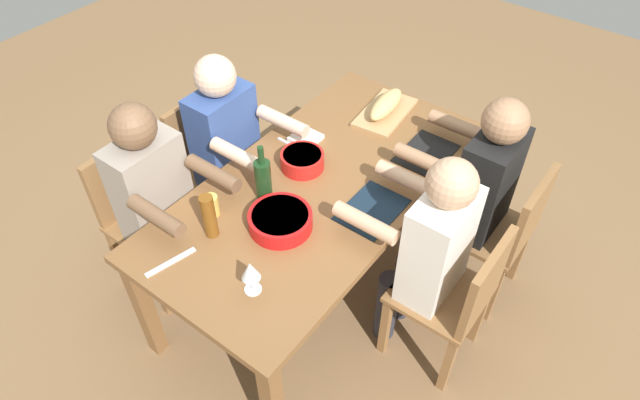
{
  "coord_description": "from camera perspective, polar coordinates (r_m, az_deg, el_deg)",
  "views": [
    {
      "loc": [
        -1.55,
        -1.17,
        2.54
      ],
      "look_at": [
        0.0,
        0.0,
        0.63
      ],
      "focal_mm": 31.02,
      "sensor_mm": 36.0,
      "label": 1
    }
  ],
  "objects": [
    {
      "name": "ground_plane",
      "position": [
        3.2,
        0.0,
        -8.06
      ],
      "size": [
        8.0,
        8.0,
        0.0
      ],
      "primitive_type": "plane",
      "color": "brown"
    },
    {
      "name": "dining_table",
      "position": [
        2.71,
        0.0,
        0.42
      ],
      "size": [
        1.82,
        0.91,
        0.74
      ],
      "color": "brown",
      "rests_on": "ground_plane"
    },
    {
      "name": "chair_near_center",
      "position": [
        2.61,
        14.0,
        -9.55
      ],
      "size": [
        0.4,
        0.4,
        0.85
      ],
      "color": "olive",
      "rests_on": "ground_plane"
    },
    {
      "name": "diner_near_center",
      "position": [
        2.48,
        11.1,
        -4.68
      ],
      "size": [
        0.41,
        0.53,
        1.2
      ],
      "color": "#2D2D38",
      "rests_on": "ground_plane"
    },
    {
      "name": "chair_far_center",
      "position": [
        3.23,
        -11.13,
        3.98
      ],
      "size": [
        0.4,
        0.4,
        0.85
      ],
      "color": "olive",
      "rests_on": "ground_plane"
    },
    {
      "name": "diner_far_center",
      "position": [
        2.99,
        -9.21,
        5.76
      ],
      "size": [
        0.41,
        0.53,
        1.2
      ],
      "color": "#2D2D38",
      "rests_on": "ground_plane"
    },
    {
      "name": "chair_far_left",
      "position": [
        3.02,
        -17.8,
        -1.08
      ],
      "size": [
        0.4,
        0.4,
        0.85
      ],
      "color": "olive",
      "rests_on": "ground_plane"
    },
    {
      "name": "diner_far_left",
      "position": [
        2.76,
        -16.36,
        0.39
      ],
      "size": [
        0.41,
        0.53,
        1.2
      ],
      "color": "#2D2D38",
      "rests_on": "ground_plane"
    },
    {
      "name": "chair_near_right",
      "position": [
        2.93,
        18.38,
        -2.96
      ],
      "size": [
        0.4,
        0.4,
        0.85
      ],
      "color": "olive",
      "rests_on": "ground_plane"
    },
    {
      "name": "diner_near_right",
      "position": [
        2.82,
        16.01,
        1.6
      ],
      "size": [
        0.41,
        0.53,
        1.2
      ],
      "color": "#2D2D38",
      "rests_on": "ground_plane"
    },
    {
      "name": "serving_bowl_greens",
      "position": [
        2.43,
        -4.11,
        -2.03
      ],
      "size": [
        0.28,
        0.28,
        0.08
      ],
      "color": "red",
      "rests_on": "dining_table"
    },
    {
      "name": "serving_bowl_salad",
      "position": [
        2.71,
        -1.84,
        4.19
      ],
      "size": [
        0.21,
        0.21,
        0.08
      ],
      "color": "red",
      "rests_on": "dining_table"
    },
    {
      "name": "cutting_board",
      "position": [
        3.1,
        6.73,
        8.94
      ],
      "size": [
        0.42,
        0.26,
        0.02
      ],
      "primitive_type": "cube",
      "rotation": [
        0.0,
        0.0,
        0.1
      ],
      "color": "tan",
      "rests_on": "dining_table"
    },
    {
      "name": "bread_loaf",
      "position": [
        3.07,
        6.82,
        9.78
      ],
      "size": [
        0.33,
        0.14,
        0.09
      ],
      "primitive_type": "ellipsoid",
      "rotation": [
        0.0,
        0.0,
        0.1
      ],
      "color": "tan",
      "rests_on": "cutting_board"
    },
    {
      "name": "wine_bottle",
      "position": [
        2.53,
        -5.89,
        2.24
      ],
      "size": [
        0.08,
        0.08,
        0.29
      ],
      "color": "#193819",
      "rests_on": "dining_table"
    },
    {
      "name": "beer_bottle",
      "position": [
        2.39,
        -11.36,
        -1.64
      ],
      "size": [
        0.06,
        0.06,
        0.22
      ],
      "primitive_type": "cylinder",
      "color": "brown",
      "rests_on": "dining_table"
    },
    {
      "name": "wine_glass",
      "position": [
        2.16,
        -7.18,
        -7.35
      ],
      "size": [
        0.08,
        0.08,
        0.17
      ],
      "color": "silver",
      "rests_on": "dining_table"
    },
    {
      "name": "placemat_near_center",
      "position": [
        2.53,
        5.38,
        -1.0
      ],
      "size": [
        0.32,
        0.23,
        0.01
      ],
      "primitive_type": "cube",
      "color": "#142333",
      "rests_on": "dining_table"
    },
    {
      "name": "fork_far_center",
      "position": [
        2.87,
        -3.07,
        5.71
      ],
      "size": [
        0.03,
        0.17,
        0.01
      ],
      "primitive_type": "cube",
      "rotation": [
        0.0,
        0.0,
        -0.05
      ],
      "color": "silver",
      "rests_on": "dining_table"
    },
    {
      "name": "cup_far_left",
      "position": [
        2.52,
        -11.14,
        -0.56
      ],
      "size": [
        0.07,
        0.07,
        0.1
      ],
      "primitive_type": "cylinder",
      "color": "gold",
      "rests_on": "dining_table"
    },
    {
      "name": "placemat_near_right",
      "position": [
        2.86,
        10.88,
        4.75
      ],
      "size": [
        0.32,
        0.23,
        0.01
      ],
      "primitive_type": "cube",
      "color": "black",
      "rests_on": "dining_table"
    },
    {
      "name": "carving_knife",
      "position": [
        2.39,
        -15.14,
        -6.22
      ],
      "size": [
        0.23,
        0.08,
        0.01
      ],
      "primitive_type": "cube",
      "rotation": [
        0.0,
        0.0,
        2.91
      ],
      "color": "silver",
      "rests_on": "dining_table"
    },
    {
      "name": "napkin_stack",
      "position": [
        2.9,
        -1.48,
        6.41
      ],
      "size": [
        0.14,
        0.14,
        0.02
      ],
      "primitive_type": "cube",
      "rotation": [
        0.0,
        0.0,
        -0.01
      ],
      "color": "white",
      "rests_on": "dining_table"
    }
  ]
}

